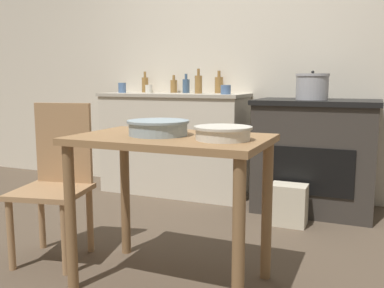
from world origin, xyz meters
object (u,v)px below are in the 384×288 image
(stock_pot, at_px, (312,87))
(mixing_bowl_small, at_px, (223,132))
(work_table, at_px, (171,163))
(bottle_far_left, at_px, (186,86))
(bottle_center_left, at_px, (198,84))
(stove, at_px, (315,155))
(flour_sack, at_px, (289,205))
(cup_mid_right, at_px, (122,88))
(chair, at_px, (57,178))
(cup_right, at_px, (226,90))
(bottle_left, at_px, (219,85))
(bottle_center, at_px, (145,84))
(cup_center_right, at_px, (149,89))
(mixing_bowl_large, at_px, (158,127))
(bottle_mid_left, at_px, (174,86))

(stock_pot, xyz_separation_m, mixing_bowl_small, (-0.18, -1.64, -0.19))
(work_table, distance_m, bottle_far_left, 2.01)
(mixing_bowl_small, bearing_deg, bottle_center_left, 115.68)
(stove, relative_size, stock_pot, 3.67)
(flour_sack, distance_m, cup_mid_right, 1.99)
(chair, height_order, mixing_bowl_small, chair)
(flour_sack, height_order, cup_right, cup_right)
(bottle_center_left, relative_size, cup_right, 2.58)
(stove, distance_m, bottle_left, 1.12)
(work_table, height_order, cup_right, cup_right)
(bottle_center, bearing_deg, bottle_left, 1.33)
(stove, distance_m, flour_sack, 0.57)
(bottle_left, bearing_deg, flour_sack, -41.18)
(bottle_left, distance_m, cup_right, 0.34)
(cup_center_right, distance_m, cup_right, 0.78)
(bottle_left, distance_m, bottle_center_left, 0.22)
(work_table, height_order, bottle_far_left, bottle_far_left)
(bottle_center_left, bearing_deg, stock_pot, -6.93)
(bottle_left, bearing_deg, mixing_bowl_large, -79.65)
(chair, height_order, cup_right, cup_right)
(work_table, height_order, bottle_center, bottle_center)
(stove, bearing_deg, cup_center_right, -179.81)
(cup_right, bearing_deg, work_table, -81.12)
(stock_pot, height_order, cup_center_right, stock_pot)
(stove, bearing_deg, cup_right, -175.79)
(flour_sack, height_order, bottle_mid_left, bottle_mid_left)
(bottle_left, xyz_separation_m, cup_mid_right, (-0.92, -0.23, -0.03))
(chair, xyz_separation_m, cup_mid_right, (-0.54, 1.61, 0.51))
(work_table, relative_size, flour_sack, 3.20)
(chair, distance_m, bottle_center, 1.94)
(bottle_left, bearing_deg, cup_mid_right, -166.23)
(flour_sack, bearing_deg, stove, 75.64)
(cup_right, bearing_deg, stove, 4.21)
(cup_center_right, bearing_deg, stock_pot, -1.60)
(work_table, bearing_deg, cup_center_right, 122.03)
(chair, relative_size, stock_pot, 3.52)
(cup_mid_right, bearing_deg, chair, -71.42)
(work_table, relative_size, cup_mid_right, 10.15)
(mixing_bowl_small, bearing_deg, bottle_far_left, 118.59)
(chair, height_order, cup_mid_right, cup_mid_right)
(bottle_far_left, relative_size, cup_right, 2.07)
(chair, bearing_deg, cup_center_right, 86.03)
(bottle_far_left, height_order, bottle_mid_left, bottle_far_left)
(flour_sack, xyz_separation_m, bottle_center_left, (-0.95, 0.55, 0.88))
(stock_pot, height_order, bottle_center_left, bottle_center_left)
(cup_center_right, bearing_deg, bottle_center_left, 10.04)
(bottle_far_left, xyz_separation_m, cup_right, (0.48, -0.24, -0.03))
(cup_mid_right, relative_size, cup_right, 1.10)
(bottle_center_left, bearing_deg, bottle_left, 49.21)
(bottle_left, bearing_deg, bottle_center_left, -130.79)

